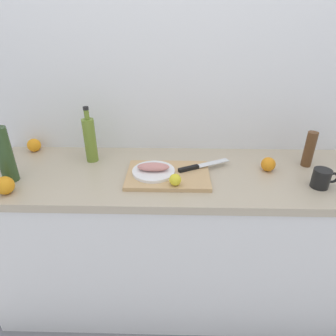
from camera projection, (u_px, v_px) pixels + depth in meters
The scene contains 15 objects.
ground_plane at pixel (176, 292), 1.91m from camera, with size 12.00×12.00×0.00m, color slate.
back_wall at pixel (179, 89), 1.60m from camera, with size 3.20×0.05×2.50m, color white.
kitchen_counter at pixel (177, 240), 1.70m from camera, with size 2.00×0.60×0.90m.
cutting_board at pixel (168, 175), 1.44m from camera, with size 0.41×0.28×0.02m, color tan.
white_plate at pixel (154, 171), 1.44m from camera, with size 0.21×0.21×0.01m, color white.
fish_fillet at pixel (153, 167), 1.43m from camera, with size 0.16×0.07×0.04m, color tan.
chef_knife at pixel (198, 166), 1.48m from camera, with size 0.27×0.16×0.02m.
lemon_0 at pixel (175, 180), 1.33m from camera, with size 0.06×0.06×0.06m, color yellow.
olive_oil_bottle at pixel (90, 139), 1.55m from camera, with size 0.06×0.06×0.30m.
wine_bottle at pixel (4, 153), 1.35m from camera, with size 0.07×0.07×0.36m.
coffee_mug_0 at pixel (322, 178), 1.34m from camera, with size 0.12×0.08×0.09m.
orange_0 at pixel (5, 185), 1.30m from camera, with size 0.08×0.08×0.08m, color orange.
orange_1 at pixel (34, 145), 1.69m from camera, with size 0.08×0.08×0.08m, color orange.
orange_2 at pixel (268, 164), 1.49m from camera, with size 0.07×0.07×0.07m, color orange.
pepper_mill at pixel (309, 149), 1.51m from camera, with size 0.05×0.05×0.19m, color brown.
Camera 1 is at (-0.02, -1.30, 1.62)m, focal length 31.08 mm.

